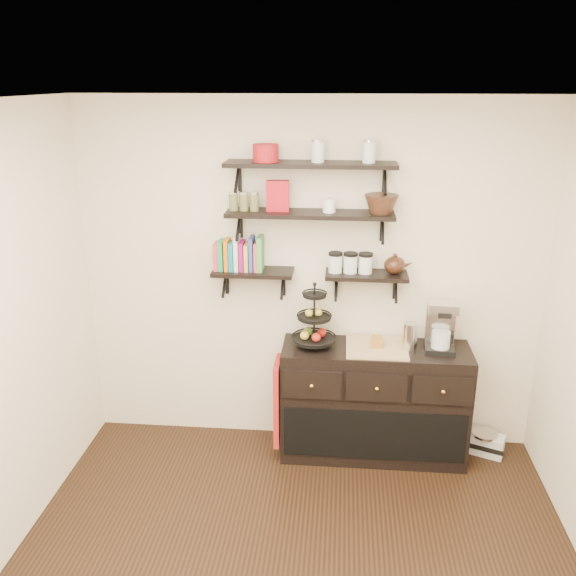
{
  "coord_description": "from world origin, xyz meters",
  "views": [
    {
      "loc": [
        0.23,
        -2.65,
        2.81
      ],
      "look_at": [
        -0.11,
        1.15,
        1.48
      ],
      "focal_mm": 38.0,
      "sensor_mm": 36.0,
      "label": 1
    }
  ],
  "objects": [
    {
      "name": "teapot",
      "position": [
        0.62,
        1.63,
        1.53
      ],
      "size": [
        0.22,
        0.17,
        0.15
      ],
      "primitive_type": null,
      "rotation": [
        0.0,
        0.0,
        0.09
      ],
      "color": "#33190F",
      "rests_on": "shelf_low_right"
    },
    {
      "name": "ramekins",
      "position": [
        0.14,
        1.61,
        1.95
      ],
      "size": [
        0.09,
        0.09,
        0.1
      ],
      "primitive_type": "cylinder",
      "color": "white",
      "rests_on": "shelf_mid"
    },
    {
      "name": "coffee_maker",
      "position": [
        0.97,
        1.54,
        1.08
      ],
      "size": [
        0.23,
        0.22,
        0.39
      ],
      "rotation": [
        0.0,
        0.0,
        -0.08
      ],
      "color": "black",
      "rests_on": "sideboard"
    },
    {
      "name": "ceiling",
      "position": [
        0.0,
        0.0,
        2.7
      ],
      "size": [
        3.5,
        3.5,
        0.02
      ],
      "primitive_type": "cube",
      "color": "white",
      "rests_on": "back_wall"
    },
    {
      "name": "shelf_low_left",
      "position": [
        -0.42,
        1.63,
        1.43
      ],
      "size": [
        0.6,
        0.25,
        0.23
      ],
      "color": "black",
      "rests_on": "back_wall"
    },
    {
      "name": "walnut_bowl",
      "position": [
        0.5,
        1.61,
        1.96
      ],
      "size": [
        0.24,
        0.24,
        0.13
      ],
      "primitive_type": null,
      "color": "black",
      "rests_on": "shelf_mid"
    },
    {
      "name": "back_wall",
      "position": [
        0.0,
        1.75,
        1.35
      ],
      "size": [
        3.5,
        0.02,
        2.7
      ],
      "primitive_type": "cube",
      "color": "white",
      "rests_on": "ground"
    },
    {
      "name": "fruit_stand",
      "position": [
        0.05,
        1.52,
        1.07
      ],
      "size": [
        0.33,
        0.33,
        0.48
      ],
      "rotation": [
        0.0,
        0.0,
        -0.28
      ],
      "color": "black",
      "rests_on": "sideboard"
    },
    {
      "name": "apron",
      "position": [
        -0.22,
        1.41,
        0.48
      ],
      "size": [
        0.04,
        0.29,
        0.67
      ],
      "primitive_type": "cube",
      "color": "maroon",
      "rests_on": "sideboard"
    },
    {
      "name": "thermal_carafe",
      "position": [
        0.75,
        1.49,
        1.01
      ],
      "size": [
        0.11,
        0.11,
        0.22
      ],
      "primitive_type": "cylinder",
      "color": "silver",
      "rests_on": "sideboard"
    },
    {
      "name": "shelf_low_right",
      "position": [
        0.42,
        1.63,
        1.43
      ],
      "size": [
        0.6,
        0.25,
        0.23
      ],
      "color": "black",
      "rests_on": "back_wall"
    },
    {
      "name": "shelf_mid",
      "position": [
        0.0,
        1.62,
        1.88
      ],
      "size": [
        1.2,
        0.27,
        0.23
      ],
      "color": "black",
      "rests_on": "back_wall"
    },
    {
      "name": "shelf_top",
      "position": [
        0.0,
        1.62,
        2.23
      ],
      "size": [
        1.2,
        0.27,
        0.23
      ],
      "color": "black",
      "rests_on": "back_wall"
    },
    {
      "name": "candle",
      "position": [
        0.51,
        1.51,
        0.96
      ],
      "size": [
        0.08,
        0.08,
        0.08
      ],
      "primitive_type": "cube",
      "color": "#986323",
      "rests_on": "sideboard"
    },
    {
      "name": "glass_canisters",
      "position": [
        0.3,
        1.63,
        1.51
      ],
      "size": [
        0.32,
        0.1,
        0.13
      ],
      "color": "silver",
      "rests_on": "shelf_low_right"
    },
    {
      "name": "cookbooks",
      "position": [
        -0.51,
        1.63,
        1.56
      ],
      "size": [
        0.36,
        0.15,
        0.26
      ],
      "color": "#DA2E46",
      "rests_on": "shelf_low_left"
    },
    {
      "name": "recipe_box",
      "position": [
        -0.23,
        1.61,
        2.01
      ],
      "size": [
        0.16,
        0.06,
        0.22
      ],
      "primitive_type": "cube",
      "rotation": [
        0.0,
        0.0,
        0.02
      ],
      "color": "#A8131C",
      "rests_on": "shelf_mid"
    },
    {
      "name": "red_pot",
      "position": [
        -0.31,
        1.61,
        2.31
      ],
      "size": [
        0.18,
        0.18,
        0.12
      ],
      "primitive_type": "cylinder",
      "color": "#A8131C",
      "rests_on": "shelf_top"
    },
    {
      "name": "sideboard",
      "position": [
        0.51,
        1.51,
        0.45
      ],
      "size": [
        1.4,
        0.5,
        0.92
      ],
      "color": "black",
      "rests_on": "floor"
    },
    {
      "name": "radio",
      "position": [
        1.39,
        1.59,
        0.09
      ],
      "size": [
        0.33,
        0.26,
        0.18
      ],
      "rotation": [
        0.0,
        0.0,
        -0.38
      ],
      "color": "silver",
      "rests_on": "floor"
    }
  ]
}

